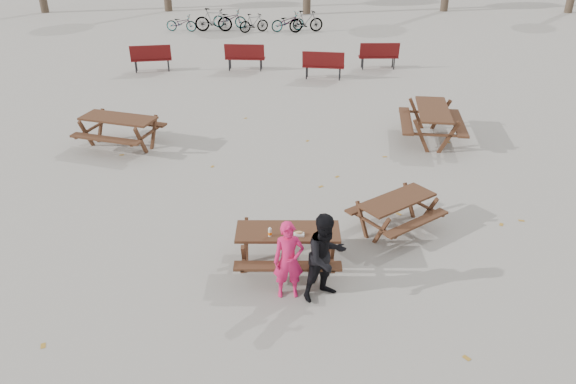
{
  "coord_description": "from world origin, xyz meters",
  "views": [
    {
      "loc": [
        0.02,
        -8.26,
        5.88
      ],
      "look_at": [
        0.0,
        1.0,
        1.0
      ],
      "focal_mm": 35.0,
      "sensor_mm": 36.0,
      "label": 1
    }
  ],
  "objects_px": {
    "food_tray": "(299,235)",
    "picnic_table_east": "(396,214)",
    "main_picnic_table": "(288,240)",
    "child": "(289,260)",
    "soda_bottle": "(270,233)",
    "picnic_table_north": "(120,132)",
    "picnic_table_far": "(432,124)",
    "adult": "(326,257)"
  },
  "relations": [
    {
      "from": "soda_bottle",
      "to": "picnic_table_far",
      "type": "distance_m",
      "value": 7.46
    },
    {
      "from": "adult",
      "to": "picnic_table_north",
      "type": "height_order",
      "value": "adult"
    },
    {
      "from": "child",
      "to": "soda_bottle",
      "type": "bearing_deg",
      "value": 113.41
    },
    {
      "from": "food_tray",
      "to": "picnic_table_east",
      "type": "distance_m",
      "value": 2.48
    },
    {
      "from": "child",
      "to": "picnic_table_north",
      "type": "distance_m",
      "value": 7.65
    },
    {
      "from": "picnic_table_north",
      "to": "picnic_table_far",
      "type": "distance_m",
      "value": 8.3
    },
    {
      "from": "main_picnic_table",
      "to": "child",
      "type": "relative_size",
      "value": 1.31
    },
    {
      "from": "adult",
      "to": "picnic_table_north",
      "type": "relative_size",
      "value": 0.79
    },
    {
      "from": "main_picnic_table",
      "to": "child",
      "type": "bearing_deg",
      "value": -89.01
    },
    {
      "from": "adult",
      "to": "picnic_table_far",
      "type": "height_order",
      "value": "adult"
    },
    {
      "from": "soda_bottle",
      "to": "picnic_table_east",
      "type": "bearing_deg",
      "value": 31.62
    },
    {
      "from": "main_picnic_table",
      "to": "adult",
      "type": "distance_m",
      "value": 1.02
    },
    {
      "from": "main_picnic_table",
      "to": "picnic_table_east",
      "type": "height_order",
      "value": "main_picnic_table"
    },
    {
      "from": "food_tray",
      "to": "child",
      "type": "relative_size",
      "value": 0.13
    },
    {
      "from": "main_picnic_table",
      "to": "food_tray",
      "type": "bearing_deg",
      "value": -40.23
    },
    {
      "from": "soda_bottle",
      "to": "picnic_table_north",
      "type": "distance_m",
      "value": 6.99
    },
    {
      "from": "picnic_table_north",
      "to": "picnic_table_far",
      "type": "xyz_separation_m",
      "value": [
        8.28,
        0.53,
        0.03
      ]
    },
    {
      "from": "main_picnic_table",
      "to": "picnic_table_far",
      "type": "relative_size",
      "value": 0.87
    },
    {
      "from": "main_picnic_table",
      "to": "child",
      "type": "height_order",
      "value": "child"
    },
    {
      "from": "child",
      "to": "adult",
      "type": "relative_size",
      "value": 0.9
    },
    {
      "from": "child",
      "to": "adult",
      "type": "xyz_separation_m",
      "value": [
        0.6,
        -0.02,
        0.08
      ]
    },
    {
      "from": "soda_bottle",
      "to": "picnic_table_north",
      "type": "height_order",
      "value": "soda_bottle"
    },
    {
      "from": "child",
      "to": "picnic_table_north",
      "type": "xyz_separation_m",
      "value": [
        -4.43,
        6.23,
        -0.27
      ]
    },
    {
      "from": "adult",
      "to": "picnic_table_east",
      "type": "distance_m",
      "value": 2.63
    },
    {
      "from": "soda_bottle",
      "to": "adult",
      "type": "height_order",
      "value": "adult"
    },
    {
      "from": "child",
      "to": "picnic_table_north",
      "type": "relative_size",
      "value": 0.71
    },
    {
      "from": "main_picnic_table",
      "to": "picnic_table_far",
      "type": "bearing_deg",
      "value": 57.11
    },
    {
      "from": "main_picnic_table",
      "to": "picnic_table_far",
      "type": "xyz_separation_m",
      "value": [
        3.87,
        5.98,
        -0.14
      ]
    },
    {
      "from": "food_tray",
      "to": "soda_bottle",
      "type": "distance_m",
      "value": 0.5
    },
    {
      "from": "food_tray",
      "to": "picnic_table_east",
      "type": "relative_size",
      "value": 0.11
    },
    {
      "from": "food_tray",
      "to": "picnic_table_east",
      "type": "xyz_separation_m",
      "value": [
        1.94,
        1.47,
        -0.45
      ]
    },
    {
      "from": "adult",
      "to": "picnic_table_far",
      "type": "distance_m",
      "value": 7.53
    },
    {
      "from": "picnic_table_east",
      "to": "soda_bottle",
      "type": "bearing_deg",
      "value": 175.1
    },
    {
      "from": "food_tray",
      "to": "picnic_table_east",
      "type": "bearing_deg",
      "value": 37.19
    },
    {
      "from": "picnic_table_far",
      "to": "soda_bottle",
      "type": "bearing_deg",
      "value": 152.97
    },
    {
      "from": "main_picnic_table",
      "to": "picnic_table_far",
      "type": "distance_m",
      "value": 7.13
    },
    {
      "from": "food_tray",
      "to": "adult",
      "type": "xyz_separation_m",
      "value": [
        0.42,
        -0.64,
        -0.03
      ]
    },
    {
      "from": "child",
      "to": "adult",
      "type": "height_order",
      "value": "adult"
    },
    {
      "from": "food_tray",
      "to": "picnic_table_far",
      "type": "bearing_deg",
      "value": 59.07
    },
    {
      "from": "adult",
      "to": "picnic_table_far",
      "type": "bearing_deg",
      "value": 33.1
    },
    {
      "from": "child",
      "to": "picnic_table_east",
      "type": "xyz_separation_m",
      "value": [
        2.11,
        2.09,
        -0.35
      ]
    },
    {
      "from": "picnic_table_north",
      "to": "child",
      "type": "bearing_deg",
      "value": -37.2
    }
  ]
}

